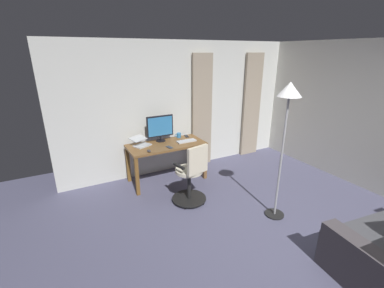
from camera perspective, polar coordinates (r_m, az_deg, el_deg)
ground_plane at (r=3.65m, az=20.91°, el=-21.49°), size 7.75×7.75×0.00m
back_room_partition at (r=5.28m, az=-2.05°, el=8.04°), size 4.92×0.10×2.52m
curtain_left_panel at (r=6.13m, az=12.88°, el=8.10°), size 0.45×0.06×2.30m
curtain_right_panel at (r=5.39m, az=2.17°, el=7.02°), size 0.44×0.06×2.30m
desk at (r=4.82m, az=-5.60°, el=-1.07°), size 1.40×0.64×0.73m
office_chair at (r=4.13m, az=-0.11°, el=-6.96°), size 0.56×0.56×1.00m
computer_monitor at (r=4.87m, az=-6.99°, el=3.68°), size 0.51×0.18×0.49m
computer_keyboard at (r=4.87m, az=-1.23°, el=0.65°), size 0.37×0.14×0.02m
laptop at (r=4.75m, az=-11.15°, el=0.25°), size 0.38×0.40×0.15m
computer_mouse at (r=4.44m, az=-9.41°, el=-1.50°), size 0.06×0.10×0.04m
cell_phone_face_up at (r=4.59m, az=-4.96°, el=-0.73°), size 0.10×0.16×0.01m
cell_phone_by_monitor at (r=5.18m, az=-1.24°, el=1.73°), size 0.09×0.15×0.01m
mug_tea at (r=5.11m, az=-2.94°, el=1.93°), size 0.13×0.09×0.09m
floor_lamp at (r=3.62m, az=20.17°, el=7.48°), size 0.31×0.31×1.96m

